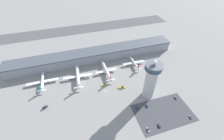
{
  "coord_description": "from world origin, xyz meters",
  "views": [
    {
      "loc": [
        -29.55,
        -122.04,
        145.34
      ],
      "look_at": [
        15.1,
        22.11,
        13.63
      ],
      "focal_mm": 24.0,
      "sensor_mm": 36.0,
      "label": 1
    }
  ],
  "objects": [
    {
      "name": "car_navy_sedan",
      "position": [
        39.42,
        -35.76,
        0.61
      ],
      "size": [
        1.9,
        4.77,
        1.56
      ],
      "color": "black",
      "rests_on": "ground"
    },
    {
      "name": "airplane_gate_delta",
      "position": [
        55.4,
        39.13,
        3.85
      ],
      "size": [
        33.8,
        32.62,
        11.31
      ],
      "color": "silver",
      "rests_on": "ground"
    },
    {
      "name": "airplane_gate_alpha",
      "position": [
        -76.56,
        37.68,
        3.64
      ],
      "size": [
        40.53,
        34.41,
        10.94
      ],
      "color": "white",
      "rests_on": "ground"
    },
    {
      "name": "parking_lot_surface",
      "position": [
        52.77,
        -48.98,
        0.0
      ],
      "size": [
        64.0,
        40.0,
        0.01
      ],
      "primitive_type": "cube",
      "color": "#424247",
      "rests_on": "ground"
    },
    {
      "name": "car_maroon_suv",
      "position": [
        27.01,
        -35.53,
        0.59
      ],
      "size": [
        1.81,
        4.15,
        1.51
      ],
      "color": "black",
      "rests_on": "ground"
    },
    {
      "name": "runway_strip",
      "position": [
        0.0,
        185.15,
        0.0
      ],
      "size": [
        384.88,
        44.0,
        0.01
      ],
      "primitive_type": "cube",
      "color": "#515154",
      "rests_on": "ground"
    },
    {
      "name": "ground_plane",
      "position": [
        0.0,
        0.0,
        0.0
      ],
      "size": [
        1000.0,
        1000.0,
        0.0
      ],
      "primitive_type": "plane",
      "color": "gray"
    },
    {
      "name": "service_truck_baggage",
      "position": [
        -73.08,
        -3.42,
        0.96
      ],
      "size": [
        6.64,
        5.25,
        2.77
      ],
      "color": "black",
      "rests_on": "ground"
    },
    {
      "name": "car_blue_compact",
      "position": [
        77.98,
        -62.92,
        0.53
      ],
      "size": [
        1.87,
        4.16,
        1.37
      ],
      "color": "black",
      "rests_on": "ground"
    },
    {
      "name": "airplane_gate_charlie",
      "position": [
        10.04,
        33.04,
        4.21
      ],
      "size": [
        30.64,
        41.94,
        13.56
      ],
      "color": "white",
      "rests_on": "ground"
    },
    {
      "name": "service_truck_fuel",
      "position": [
        0.81,
        10.83,
        0.86
      ],
      "size": [
        7.04,
        3.2,
        2.5
      ],
      "color": "black",
      "rests_on": "ground"
    },
    {
      "name": "control_tower",
      "position": [
        47.71,
        -20.82,
        26.5
      ],
      "size": [
        19.11,
        19.11,
        53.48
      ],
      "color": "#BCBCC1",
      "rests_on": "ground"
    },
    {
      "name": "car_grey_coupe",
      "position": [
        27.24,
        -62.14,
        0.55
      ],
      "size": [
        1.96,
        4.72,
        1.42
      ],
      "color": "black",
      "rests_on": "ground"
    },
    {
      "name": "airplane_gate_bravo",
      "position": [
        -30.47,
        33.43,
        4.2
      ],
      "size": [
        39.47,
        43.95,
        13.54
      ],
      "color": "white",
      "rests_on": "ground"
    },
    {
      "name": "car_black_suv",
      "position": [
        39.91,
        -61.77,
        0.54
      ],
      "size": [
        1.95,
        4.64,
        1.4
      ],
      "color": "black",
      "rests_on": "ground"
    },
    {
      "name": "car_red_hatchback",
      "position": [
        77.94,
        -35.75,
        0.53
      ],
      "size": [
        1.96,
        4.36,
        1.38
      ],
      "color": "black",
      "rests_on": "ground"
    },
    {
      "name": "terminal_building",
      "position": [
        0.0,
        70.0,
        8.45
      ],
      "size": [
        256.58,
        25.0,
        16.7
      ],
      "color": "#9399A3",
      "rests_on": "ground"
    },
    {
      "name": "service_truck_catering",
      "position": [
        21.71,
        -0.55,
        0.89
      ],
      "size": [
        8.77,
        3.93,
        2.59
      ],
      "color": "black",
      "rests_on": "ground"
    }
  ]
}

